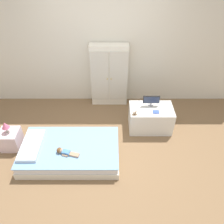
% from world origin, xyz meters
% --- Properties ---
extents(ground_plane, '(10.00, 10.00, 0.02)m').
position_xyz_m(ground_plane, '(0.00, 0.00, -0.01)').
color(ground_plane, brown).
extents(back_wall, '(6.40, 0.05, 2.70)m').
position_xyz_m(back_wall, '(0.00, 1.57, 1.35)').
color(back_wall, silver).
rests_on(back_wall, ground_plane).
extents(bed, '(1.69, 0.98, 0.26)m').
position_xyz_m(bed, '(-0.56, -0.20, 0.13)').
color(bed, silver).
rests_on(bed, ground_plane).
extents(pillow, '(0.32, 0.71, 0.06)m').
position_xyz_m(pillow, '(-1.21, -0.20, 0.30)').
color(pillow, silver).
rests_on(pillow, bed).
extents(doll, '(0.39, 0.17, 0.10)m').
position_xyz_m(doll, '(-0.63, -0.35, 0.30)').
color(doll, '#4C84C6').
rests_on(doll, bed).
extents(nightstand, '(0.34, 0.34, 0.37)m').
position_xyz_m(nightstand, '(-1.68, 0.04, 0.18)').
color(nightstand, silver).
rests_on(nightstand, ground_plane).
extents(table_lamp, '(0.13, 0.13, 0.23)m').
position_xyz_m(table_lamp, '(-1.68, 0.04, 0.52)').
color(table_lamp, '#B7B2AD').
rests_on(table_lamp, nightstand).
extents(wardrobe, '(0.79, 0.25, 1.40)m').
position_xyz_m(wardrobe, '(0.11, 1.42, 0.70)').
color(wardrobe, white).
rests_on(wardrobe, ground_plane).
extents(tv_stand, '(0.83, 0.52, 0.49)m').
position_xyz_m(tv_stand, '(0.93, 0.56, 0.25)').
color(tv_stand, silver).
rests_on(tv_stand, ground_plane).
extents(tv_monitor, '(0.32, 0.10, 0.22)m').
position_xyz_m(tv_monitor, '(0.92, 0.65, 0.62)').
color(tv_monitor, '#99999E').
rests_on(tv_monitor, tv_stand).
extents(rocking_horse_toy, '(0.09, 0.04, 0.10)m').
position_xyz_m(rocking_horse_toy, '(0.59, 0.37, 0.54)').
color(rocking_horse_toy, '#8E6642').
rests_on(rocking_horse_toy, tv_stand).
extents(book_blue, '(0.11, 0.09, 0.02)m').
position_xyz_m(book_blue, '(0.99, 0.44, 0.50)').
color(book_blue, blue).
rests_on(book_blue, tv_stand).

